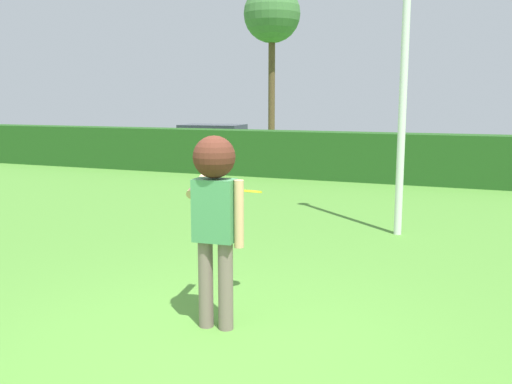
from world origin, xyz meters
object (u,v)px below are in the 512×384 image
lamppost (406,16)px  frisbee (251,191)px  maple_tree (272,16)px  person (215,203)px  parked_car_green (213,140)px

lamppost → frisbee: bearing=-105.6°
frisbee → maple_tree: bearing=110.0°
frisbee → lamppost: lamppost is taller
person → lamppost: 5.10m
frisbee → lamppost: 4.39m
person → maple_tree: (-6.71, 19.27, 4.54)m
lamppost → parked_car_green: (-8.11, 9.65, -2.70)m
person → lamppost: bearing=77.2°
person → maple_tree: maple_tree is taller
person → parked_car_green: 15.83m
frisbee → person: bearing=-90.5°
person → lamppost: lamppost is taller
person → parked_car_green: size_ratio=0.42×
lamppost → parked_car_green: size_ratio=1.41×
person → parked_car_green: (-7.08, 14.15, -0.51)m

